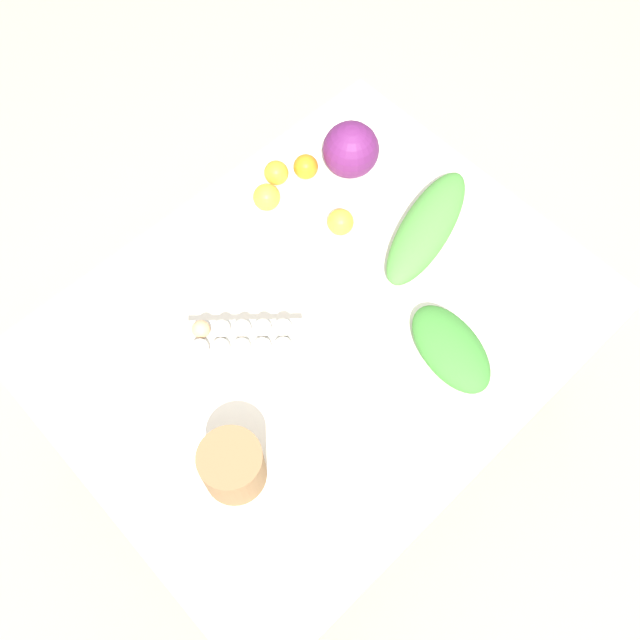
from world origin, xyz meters
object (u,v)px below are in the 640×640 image
(greens_bunch_dandelion, at_px, (427,227))
(orange_1, at_px, (267,197))
(greens_bunch_beet_tops, at_px, (451,348))
(paper_bag, at_px, (233,466))
(orange_0, at_px, (276,173))
(orange_2, at_px, (306,167))
(cabbage_purple, at_px, (351,150))
(egg_carton, at_px, (243,343))
(orange_3, at_px, (341,222))

(greens_bunch_dandelion, xyz_separation_m, orange_1, (0.24, -0.36, -0.00))
(greens_bunch_beet_tops, bearing_deg, paper_bag, -12.87)
(orange_0, relative_size, orange_2, 0.98)
(cabbage_purple, bearing_deg, egg_carton, 21.11)
(orange_2, relative_size, orange_3, 0.97)
(paper_bag, distance_m, orange_0, 0.82)
(cabbage_purple, distance_m, orange_1, 0.26)
(cabbage_purple, distance_m, greens_bunch_beet_tops, 0.61)
(cabbage_purple, distance_m, egg_carton, 0.62)
(cabbage_purple, xyz_separation_m, orange_1, (0.25, -0.06, -0.04))
(orange_0, height_order, orange_1, orange_1)
(egg_carton, distance_m, orange_0, 0.52)
(greens_bunch_dandelion, bearing_deg, orange_3, -48.04)
(paper_bag, relative_size, orange_3, 1.99)
(greens_bunch_dandelion, bearing_deg, cabbage_purple, -92.37)
(orange_1, distance_m, orange_2, 0.15)
(egg_carton, xyz_separation_m, orange_3, (-0.41, -0.09, -0.01))
(paper_bag, xyz_separation_m, orange_1, (-0.54, -0.50, -0.03))
(egg_carton, relative_size, orange_0, 4.19)
(greens_bunch_beet_tops, distance_m, orange_3, 0.44)
(paper_bag, distance_m, orange_1, 0.74)
(orange_0, bearing_deg, greens_bunch_dandelion, 112.11)
(cabbage_purple, relative_size, orange_0, 2.28)
(paper_bag, relative_size, greens_bunch_dandelion, 0.35)
(cabbage_purple, relative_size, greens_bunch_beet_tops, 0.61)
(egg_carton, bearing_deg, cabbage_purple, -116.76)
(cabbage_purple, xyz_separation_m, orange_3, (0.16, 0.13, -0.04))
(egg_carton, height_order, orange_0, egg_carton)
(egg_carton, height_order, greens_bunch_dandelion, egg_carton)
(orange_0, bearing_deg, orange_3, 93.26)
(greens_bunch_beet_tops, height_order, greens_bunch_dandelion, greens_bunch_dandelion)
(cabbage_purple, bearing_deg, greens_bunch_dandelion, 87.63)
(greens_bunch_beet_tops, xyz_separation_m, orange_0, (-0.05, -0.67, -0.00))
(greens_bunch_beet_tops, bearing_deg, orange_0, -94.22)
(egg_carton, bearing_deg, greens_bunch_beet_tops, 177.43)
(orange_0, bearing_deg, paper_bag, 41.78)
(cabbage_purple, height_order, orange_1, cabbage_purple)
(greens_bunch_dandelion, bearing_deg, orange_2, -75.80)
(greens_bunch_beet_tops, distance_m, greens_bunch_dandelion, 0.35)
(orange_0, xyz_separation_m, orange_2, (-0.07, 0.04, 0.00))
(orange_0, bearing_deg, cabbage_purple, 148.70)
(orange_1, relative_size, orange_2, 1.07)
(orange_3, bearing_deg, egg_carton, 12.72)
(orange_3, bearing_deg, orange_2, -106.62)
(orange_2, bearing_deg, orange_0, -29.14)
(orange_0, bearing_deg, orange_1, 31.21)
(orange_0, distance_m, orange_2, 0.08)
(greens_bunch_dandelion, relative_size, orange_3, 5.62)
(greens_bunch_beet_tops, distance_m, orange_2, 0.65)
(cabbage_purple, height_order, greens_bunch_beet_tops, cabbage_purple)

